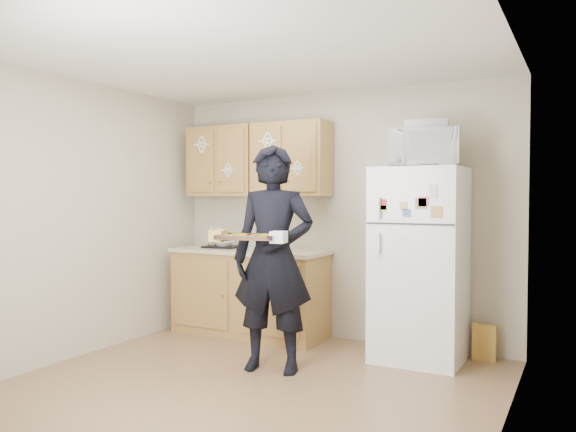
{
  "coord_description": "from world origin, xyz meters",
  "views": [
    {
      "loc": [
        2.24,
        -3.47,
        1.45
      ],
      "look_at": [
        0.15,
        0.45,
        1.29
      ],
      "focal_mm": 35.0,
      "sensor_mm": 36.0,
      "label": 1
    }
  ],
  "objects": [
    {
      "name": "countertop",
      "position": [
        -0.85,
        1.48,
        0.88
      ],
      "size": [
        1.64,
        0.64,
        0.04
      ],
      "primitive_type": "cube",
      "color": "#BAAF8F",
      "rests_on": "base_cabinet"
    },
    {
      "name": "wall_left",
      "position": [
        -1.8,
        0.0,
        1.25
      ],
      "size": [
        0.04,
        3.6,
        2.5
      ],
      "primitive_type": "cube",
      "color": "#B1A78F",
      "rests_on": "floor"
    },
    {
      "name": "microwave",
      "position": [
        1.0,
        1.38,
        1.86
      ],
      "size": [
        0.65,
        0.5,
        0.33
      ],
      "primitive_type": "imported",
      "rotation": [
        0.0,
        0.0,
        0.18
      ],
      "color": "white",
      "rests_on": "refrigerator"
    },
    {
      "name": "upper_cab_left",
      "position": [
        -1.25,
        1.61,
        1.83
      ],
      "size": [
        0.8,
        0.33,
        0.75
      ],
      "primitive_type": "cube",
      "color": "brown",
      "rests_on": "wall_back"
    },
    {
      "name": "pizza_back_left",
      "position": [
        -0.22,
        0.31,
        1.14
      ],
      "size": [
        0.15,
        0.15,
        0.02
      ],
      "primitive_type": "cylinder",
      "color": "#FF9D20",
      "rests_on": "baking_tray"
    },
    {
      "name": "wall_front",
      "position": [
        0.0,
        -1.8,
        1.25
      ],
      "size": [
        3.6,
        0.04,
        2.5
      ],
      "primitive_type": "cube",
      "color": "#B1A78F",
      "rests_on": "floor"
    },
    {
      "name": "ceiling",
      "position": [
        0.0,
        0.0,
        2.5
      ],
      "size": [
        3.6,
        3.6,
        0.0
      ],
      "primitive_type": "plane",
      "color": "white",
      "rests_on": "wall_back"
    },
    {
      "name": "cereal_box",
      "position": [
        1.47,
        1.67,
        0.16
      ],
      "size": [
        0.2,
        0.07,
        0.32
      ],
      "primitive_type": "cube",
      "color": "#EFD254",
      "rests_on": "floor"
    },
    {
      "name": "refrigerator",
      "position": [
        0.95,
        1.43,
        0.85
      ],
      "size": [
        0.75,
        0.7,
        1.7
      ],
      "primitive_type": "cube",
      "color": "white",
      "rests_on": "floor"
    },
    {
      "name": "pizza_front_left",
      "position": [
        -0.19,
        0.17,
        1.14
      ],
      "size": [
        0.15,
        0.15,
        0.02
      ],
      "primitive_type": "cylinder",
      "color": "#FF9D20",
      "rests_on": "baking_tray"
    },
    {
      "name": "wall_back",
      "position": [
        0.0,
        1.8,
        1.25
      ],
      "size": [
        3.6,
        0.04,
        2.5
      ],
      "primitive_type": "cube",
      "color": "#B1A78F",
      "rests_on": "floor"
    },
    {
      "name": "person",
      "position": [
        -0.04,
        0.55,
        0.94
      ],
      "size": [
        0.76,
        0.58,
        1.87
      ],
      "primitive_type": "imported",
      "rotation": [
        0.0,
        0.0,
        0.21
      ],
      "color": "black",
      "rests_on": "floor"
    },
    {
      "name": "floor",
      "position": [
        0.0,
        0.0,
        0.0
      ],
      "size": [
        3.6,
        3.6,
        0.0
      ],
      "primitive_type": "plane",
      "color": "brown",
      "rests_on": "ground"
    },
    {
      "name": "wall_right",
      "position": [
        1.8,
        0.0,
        1.25
      ],
      "size": [
        0.04,
        3.6,
        2.5
      ],
      "primitive_type": "cube",
      "color": "#B1A78F",
      "rests_on": "floor"
    },
    {
      "name": "baking_tray",
      "position": [
        -0.1,
        0.26,
        1.12
      ],
      "size": [
        0.5,
        0.41,
        0.04
      ],
      "primitive_type": "cube",
      "rotation": [
        0.0,
        0.0,
        0.21
      ],
      "color": "black",
      "rests_on": "person"
    },
    {
      "name": "bowl",
      "position": [
        -1.17,
        1.47,
        0.94
      ],
      "size": [
        0.22,
        0.22,
        0.05
      ],
      "primitive_type": "imported",
      "rotation": [
        0.0,
        0.0,
        -0.11
      ],
      "color": "white",
      "rests_on": "dish_rack"
    },
    {
      "name": "upper_cab_right",
      "position": [
        -0.43,
        1.61,
        1.83
      ],
      "size": [
        0.8,
        0.33,
        0.75
      ],
      "primitive_type": "cube",
      "color": "brown",
      "rests_on": "wall_back"
    },
    {
      "name": "pizza_front_right",
      "position": [
        0.01,
        0.21,
        1.14
      ],
      "size": [
        0.15,
        0.15,
        0.02
      ],
      "primitive_type": "cylinder",
      "color": "#FF9D20",
      "rests_on": "baking_tray"
    },
    {
      "name": "pizza_back_right",
      "position": [
        -0.02,
        0.35,
        1.14
      ],
      "size": [
        0.15,
        0.15,
        0.02
      ],
      "primitive_type": "cylinder",
      "color": "#FF9D20",
      "rests_on": "baking_tray"
    },
    {
      "name": "dish_rack",
      "position": [
        -1.19,
        1.47,
        0.97
      ],
      "size": [
        0.4,
        0.32,
        0.14
      ],
      "primitive_type": "cube",
      "rotation": [
        0.0,
        0.0,
        0.13
      ],
      "color": "black",
      "rests_on": "countertop"
    },
    {
      "name": "base_cabinet",
      "position": [
        -0.85,
        1.48,
        0.43
      ],
      "size": [
        1.6,
        0.6,
        0.86
      ],
      "primitive_type": "cube",
      "color": "brown",
      "rests_on": "floor"
    },
    {
      "name": "soap_bottle",
      "position": [
        -0.42,
        1.43,
        0.99
      ],
      "size": [
        0.09,
        0.09,
        0.18
      ],
      "primitive_type": "imported",
      "rotation": [
        0.0,
        0.0,
        0.1
      ],
      "color": "white",
      "rests_on": "countertop"
    },
    {
      "name": "foil_pan",
      "position": [
        1.01,
        1.41,
        2.06
      ],
      "size": [
        0.4,
        0.31,
        0.08
      ],
      "primitive_type": "cube",
      "rotation": [
        0.0,
        0.0,
        0.17
      ],
      "color": "#B9B9C1",
      "rests_on": "microwave"
    }
  ]
}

